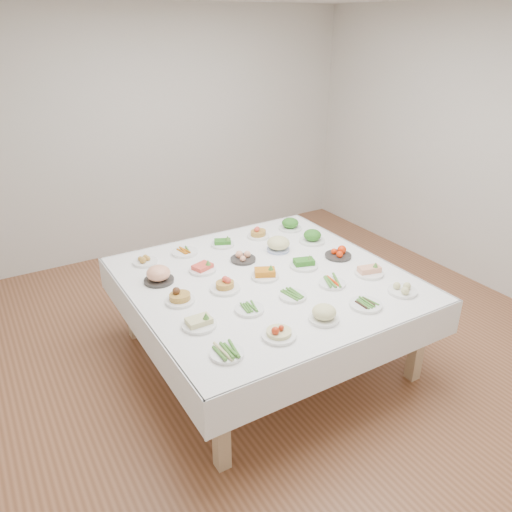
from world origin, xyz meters
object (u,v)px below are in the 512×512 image
dish_0 (227,352)px  dish_24 (290,223)px  display_table (266,285)px  dish_12 (265,273)px

dish_0 → dish_24: size_ratio=0.95×
display_table → dish_24: dish_24 is taller
display_table → dish_24: (0.74, 0.74, 0.13)m
display_table → dish_24: size_ratio=9.57×
dish_0 → dish_24: bearing=45.0°
display_table → dish_12: bearing=118.3°
dish_12 → dish_0: bearing=-134.6°
display_table → dish_12: dish_12 is taller
dish_24 → dish_0: bearing=-135.0°
dish_0 → dish_12: size_ratio=0.95×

